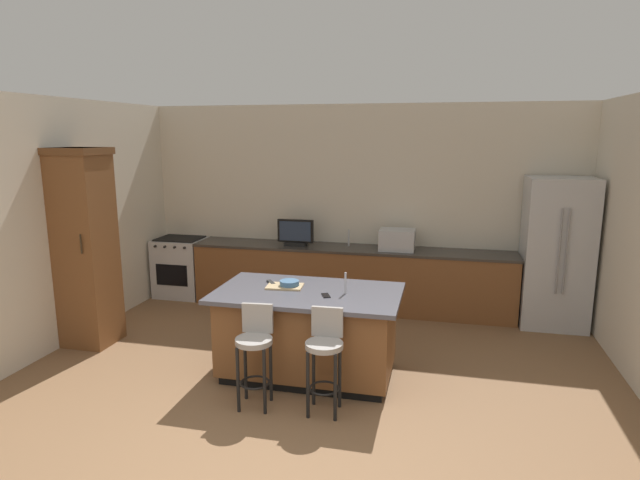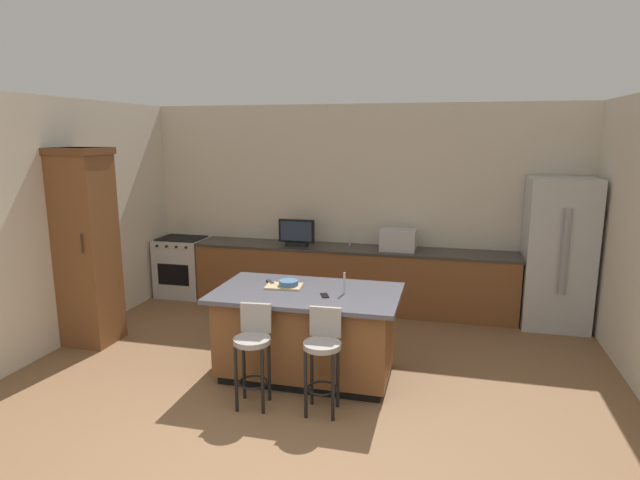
# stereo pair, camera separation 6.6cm
# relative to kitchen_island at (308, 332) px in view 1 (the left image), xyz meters

# --- Properties ---
(wall_back) EXTENTS (6.76, 0.12, 2.90)m
(wall_back) POSITION_rel_kitchen_island_xyz_m (0.09, 2.61, 0.98)
(wall_back) COLOR beige
(wall_back) RESTS_ON ground_plane
(wall_left) EXTENTS (0.12, 4.84, 2.90)m
(wall_left) POSITION_rel_kitchen_island_xyz_m (-3.09, 0.39, 0.98)
(wall_left) COLOR beige
(wall_left) RESTS_ON ground_plane
(counter_back) EXTENTS (4.58, 0.62, 0.90)m
(counter_back) POSITION_rel_kitchen_island_xyz_m (0.04, 2.23, -0.02)
(counter_back) COLOR brown
(counter_back) RESTS_ON ground_plane
(kitchen_island) EXTENTS (1.89, 1.10, 0.91)m
(kitchen_island) POSITION_rel_kitchen_island_xyz_m (0.00, 0.00, 0.00)
(kitchen_island) COLOR black
(kitchen_island) RESTS_ON ground_plane
(refrigerator) EXTENTS (0.82, 0.74, 1.95)m
(refrigerator) POSITION_rel_kitchen_island_xyz_m (2.75, 2.18, 0.51)
(refrigerator) COLOR #B7BABF
(refrigerator) RESTS_ON ground_plane
(range_oven) EXTENTS (0.73, 0.63, 0.92)m
(range_oven) POSITION_rel_kitchen_island_xyz_m (-2.62, 2.23, -0.01)
(range_oven) COLOR #B7BABF
(range_oven) RESTS_ON ground_plane
(cabinet_tower) EXTENTS (0.59, 0.58, 2.33)m
(cabinet_tower) POSITION_rel_kitchen_island_xyz_m (-2.76, 0.25, 0.74)
(cabinet_tower) COLOR brown
(cabinet_tower) RESTS_ON ground_plane
(microwave) EXTENTS (0.48, 0.36, 0.29)m
(microwave) POSITION_rel_kitchen_island_xyz_m (0.70, 2.23, 0.58)
(microwave) COLOR #B7BABF
(microwave) RESTS_ON counter_back
(tv_monitor) EXTENTS (0.53, 0.16, 0.38)m
(tv_monitor) POSITION_rel_kitchen_island_xyz_m (-0.75, 2.18, 0.61)
(tv_monitor) COLOR black
(tv_monitor) RESTS_ON counter_back
(sink_faucet_back) EXTENTS (0.02, 0.02, 0.24)m
(sink_faucet_back) POSITION_rel_kitchen_island_xyz_m (-0.00, 2.33, 0.55)
(sink_faucet_back) COLOR #B2B2B7
(sink_faucet_back) RESTS_ON counter_back
(sink_faucet_island) EXTENTS (0.02, 0.02, 0.22)m
(sink_faucet_island) POSITION_rel_kitchen_island_xyz_m (0.39, -0.00, 0.55)
(sink_faucet_island) COLOR #B2B2B7
(sink_faucet_island) RESTS_ON kitchen_island
(bar_stool_left) EXTENTS (0.34, 0.35, 0.95)m
(bar_stool_left) POSITION_rel_kitchen_island_xyz_m (-0.32, -0.72, 0.10)
(bar_stool_left) COLOR gray
(bar_stool_left) RESTS_ON ground_plane
(bar_stool_right) EXTENTS (0.34, 0.34, 0.95)m
(bar_stool_right) POSITION_rel_kitchen_island_xyz_m (0.33, -0.68, 0.10)
(bar_stool_right) COLOR gray
(bar_stool_right) RESTS_ON ground_plane
(fruit_bowl) EXTENTS (0.20, 0.20, 0.07)m
(fruit_bowl) POSITION_rel_kitchen_island_xyz_m (-0.22, 0.09, 0.48)
(fruit_bowl) COLOR #3F668C
(fruit_bowl) RESTS_ON kitchen_island
(cell_phone) EXTENTS (0.12, 0.17, 0.01)m
(cell_phone) POSITION_rel_kitchen_island_xyz_m (0.21, -0.12, 0.45)
(cell_phone) COLOR black
(cell_phone) RESTS_ON kitchen_island
(tv_remote) EXTENTS (0.14, 0.16, 0.02)m
(tv_remote) POSITION_rel_kitchen_island_xyz_m (-0.46, 0.18, 0.45)
(tv_remote) COLOR black
(tv_remote) RESTS_ON kitchen_island
(cutting_board) EXTENTS (0.39, 0.29, 0.02)m
(cutting_board) POSITION_rel_kitchen_island_xyz_m (-0.27, 0.08, 0.45)
(cutting_board) COLOR tan
(cutting_board) RESTS_ON kitchen_island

